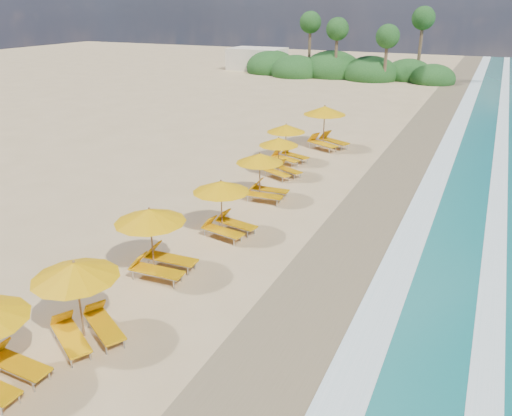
% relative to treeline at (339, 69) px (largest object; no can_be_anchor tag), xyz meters
% --- Properties ---
extents(ground, '(160.00, 160.00, 0.00)m').
position_rel_treeline_xyz_m(ground, '(9.94, -45.51, -1.00)').
color(ground, tan).
rests_on(ground, ground).
extents(wet_sand, '(4.00, 160.00, 0.01)m').
position_rel_treeline_xyz_m(wet_sand, '(13.94, -45.51, -0.99)').
color(wet_sand, olive).
rests_on(wet_sand, ground).
extents(surf_foam, '(4.00, 160.00, 0.01)m').
position_rel_treeline_xyz_m(surf_foam, '(16.64, -45.51, -0.97)').
color(surf_foam, white).
rests_on(surf_foam, ground).
extents(station_2, '(3.13, 3.13, 2.33)m').
position_rel_treeline_xyz_m(station_2, '(8.50, -53.38, 0.31)').
color(station_2, olive).
rests_on(station_2, ground).
extents(station_3, '(2.64, 2.46, 2.38)m').
position_rel_treeline_xyz_m(station_3, '(8.19, -49.53, 0.34)').
color(station_3, olive).
rests_on(station_3, ground).
extents(station_4, '(2.70, 2.58, 2.24)m').
position_rel_treeline_xyz_m(station_4, '(8.76, -45.82, 0.26)').
color(station_4, olive).
rests_on(station_4, ground).
extents(station_5, '(2.46, 2.29, 2.23)m').
position_rel_treeline_xyz_m(station_5, '(8.51, -41.65, 0.25)').
color(station_5, olive).
rests_on(station_5, ground).
extents(station_6, '(2.77, 2.76, 2.10)m').
position_rel_treeline_xyz_m(station_6, '(7.97, -38.24, 0.18)').
color(station_6, olive).
rests_on(station_6, ground).
extents(station_7, '(2.86, 2.81, 2.22)m').
position_rel_treeline_xyz_m(station_7, '(7.39, -35.69, 0.25)').
color(station_7, olive).
rests_on(station_7, ground).
extents(station_8, '(3.53, 3.53, 2.67)m').
position_rel_treeline_xyz_m(station_8, '(8.42, -31.90, 0.50)').
color(station_8, olive).
rests_on(station_8, ground).
extents(treeline, '(25.80, 8.80, 9.74)m').
position_rel_treeline_xyz_m(treeline, '(0.00, 0.00, 0.00)').
color(treeline, '#163D14').
rests_on(treeline, ground).
extents(beach_building, '(7.00, 5.00, 2.80)m').
position_rel_treeline_xyz_m(beach_building, '(-12.06, 2.49, 0.40)').
color(beach_building, beige).
rests_on(beach_building, ground).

